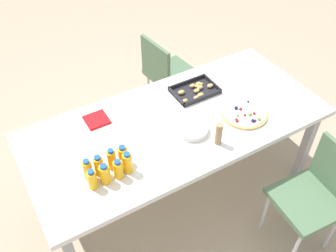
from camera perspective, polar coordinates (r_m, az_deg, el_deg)
ground_plane at (r=3.08m, az=1.14°, el=-9.69°), size 12.00×12.00×0.00m
party_table at (r=2.56m, az=1.35°, el=-0.42°), size 2.03×0.92×0.75m
chair_near_right at (r=2.62m, az=21.71°, el=-9.36°), size 0.43×0.43×0.83m
chair_far_right at (r=3.40m, az=-0.26°, el=8.23°), size 0.44×0.44×0.83m
juice_bottle_0 at (r=2.14m, az=-11.42°, el=-7.97°), size 0.05×0.05×0.14m
juice_bottle_1 at (r=2.15m, az=-9.58°, el=-7.20°), size 0.06×0.06×0.14m
juice_bottle_2 at (r=2.17m, az=-7.56°, el=-6.54°), size 0.06×0.06×0.13m
juice_bottle_3 at (r=2.18m, az=-6.15°, el=-5.57°), size 0.06×0.06×0.15m
juice_bottle_4 at (r=2.18m, az=-12.07°, el=-6.53°), size 0.05×0.05×0.15m
juice_bottle_5 at (r=2.19m, az=-10.47°, el=-5.94°), size 0.06×0.06×0.14m
juice_bottle_6 at (r=2.21m, az=-8.54°, el=-5.04°), size 0.05×0.05×0.15m
juice_bottle_7 at (r=2.23m, az=-6.86°, el=-4.40°), size 0.06×0.06×0.13m
fruit_pizza at (r=2.61m, az=11.48°, el=1.92°), size 0.32×0.32×0.05m
snack_tray at (r=2.75m, az=4.14°, el=5.38°), size 0.32×0.23×0.04m
plate_stack at (r=2.44m, az=3.67°, el=-0.48°), size 0.21×0.21×0.04m
napkin_stack at (r=2.56m, az=-10.78°, el=0.94°), size 0.15×0.15×0.02m
cardboard_tube at (r=2.34m, az=7.71°, el=-1.20°), size 0.04×0.04×0.16m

